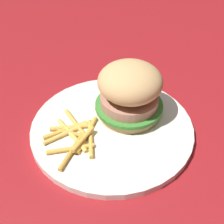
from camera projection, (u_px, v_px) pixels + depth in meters
ground_plane at (127, 132)px, 0.51m from camera, size 1.60×1.60×0.00m
plate at (112, 128)px, 0.51m from camera, size 0.27×0.27×0.01m
sandwich at (130, 91)px, 0.50m from camera, size 0.12×0.12×0.09m
fries_pile at (75, 136)px, 0.48m from camera, size 0.11×0.11×0.01m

